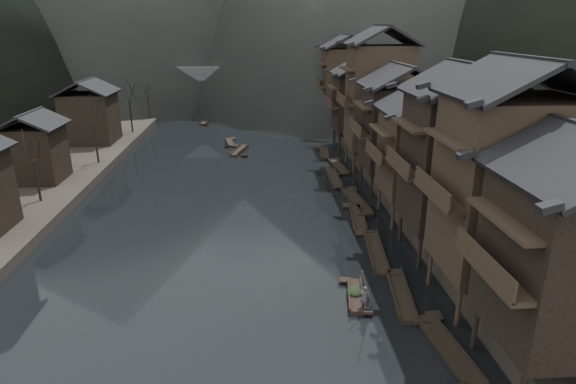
{
  "coord_description": "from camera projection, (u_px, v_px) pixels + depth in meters",
  "views": [
    {
      "loc": [
        2.66,
        -26.84,
        16.79
      ],
      "look_at": [
        5.42,
        13.92,
        2.5
      ],
      "focal_mm": 30.0,
      "sensor_mm": 36.0,
      "label": 1
    }
  ],
  "objects": [
    {
      "name": "water",
      "position": [
        218.0,
        303.0,
        30.65
      ],
      "size": [
        300.0,
        300.0,
        0.0
      ],
      "primitive_type": "plane",
      "color": "black",
      "rests_on": "ground"
    },
    {
      "name": "right_bank",
      "position": [
        478.0,
        139.0,
        70.26
      ],
      "size": [
        40.0,
        200.0,
        1.8
      ],
      "primitive_type": "cube",
      "color": "#2D2823",
      "rests_on": "ground"
    },
    {
      "name": "stilt_houses",
      "position": [
        404.0,
        108.0,
        47.36
      ],
      "size": [
        9.0,
        67.6,
        16.93
      ],
      "color": "black",
      "rests_on": "ground"
    },
    {
      "name": "left_houses",
      "position": [
        16.0,
        146.0,
        46.42
      ],
      "size": [
        8.1,
        53.2,
        8.73
      ],
      "color": "black",
      "rests_on": "left_bank"
    },
    {
      "name": "bare_trees",
      "position": [
        54.0,
        136.0,
        46.76
      ],
      "size": [
        3.96,
        72.85,
        7.91
      ],
      "color": "black",
      "rests_on": "left_bank"
    },
    {
      "name": "moored_sampans",
      "position": [
        357.0,
        210.0,
        45.49
      ],
      "size": [
        2.97,
        48.73,
        0.47
      ],
      "color": "black",
      "rests_on": "water"
    },
    {
      "name": "midriver_boats",
      "position": [
        224.0,
        137.0,
        74.59
      ],
      "size": [
        8.76,
        27.28,
        0.45
      ],
      "color": "black",
      "rests_on": "water"
    },
    {
      "name": "stone_bridge",
      "position": [
        242.0,
        86.0,
        96.77
      ],
      "size": [
        40.0,
        6.0,
        9.0
      ],
      "color": "#4C4C4F",
      "rests_on": "ground"
    },
    {
      "name": "hero_sampan",
      "position": [
        355.0,
        296.0,
        31.08
      ],
      "size": [
        1.54,
        4.53,
        0.43
      ],
      "color": "black",
      "rests_on": "water"
    },
    {
      "name": "cargo_heap",
      "position": [
        355.0,
        287.0,
        31.1
      ],
      "size": [
        0.98,
        1.29,
        0.59
      ],
      "primitive_type": "ellipsoid",
      "color": "black",
      "rests_on": "hero_sampan"
    },
    {
      "name": "boatman",
      "position": [
        365.0,
        294.0,
        29.31
      ],
      "size": [
        0.64,
        0.48,
        1.58
      ],
      "primitive_type": "imported",
      "rotation": [
        0.0,
        0.0,
        2.94
      ],
      "color": "#4D4D4F",
      "rests_on": "hero_sampan"
    },
    {
      "name": "bamboo_pole",
      "position": [
        371.0,
        254.0,
        28.41
      ],
      "size": [
        1.33,
        1.62,
        3.92
      ],
      "primitive_type": "cylinder",
      "rotation": [
        0.47,
        0.0,
        -0.68
      ],
      "color": "#8C7A51",
      "rests_on": "boatman"
    }
  ]
}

